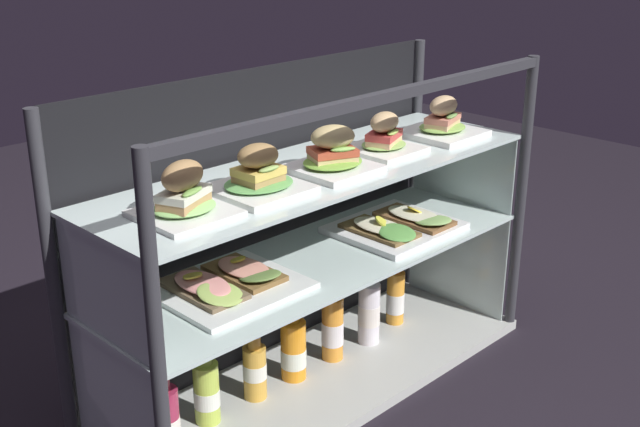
{
  "coord_description": "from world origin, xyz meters",
  "views": [
    {
      "loc": [
        -1.41,
        -1.41,
        1.27
      ],
      "look_at": [
        0.0,
        0.0,
        0.52
      ],
      "focal_mm": 45.41,
      "sensor_mm": 36.0,
      "label": 1
    }
  ],
  "objects_px": {
    "plated_roll_sandwich_mid_left": "(184,196)",
    "plated_roll_sandwich_center": "(443,123)",
    "plated_roll_sandwich_far_left": "(332,156)",
    "open_sandwich_tray_left_of_center": "(228,283)",
    "plated_roll_sandwich_near_right_corner": "(259,177)",
    "plated_roll_sandwich_near_left_corner": "(384,138)",
    "juice_bottle_front_middle": "(166,419)",
    "juice_bottle_front_fourth": "(333,327)",
    "juice_bottle_back_left": "(369,311)",
    "juice_bottle_back_right": "(293,349)",
    "juice_bottle_near_post": "(255,369)",
    "open_sandwich_tray_mid_left": "(398,225)",
    "juice_bottle_front_right_end": "(207,390)",
    "juice_bottle_back_center": "(395,297)"
  },
  "relations": [
    {
      "from": "plated_roll_sandwich_mid_left",
      "to": "plated_roll_sandwich_center",
      "type": "distance_m",
      "value": 0.93
    },
    {
      "from": "plated_roll_sandwich_far_left",
      "to": "open_sandwich_tray_left_of_center",
      "type": "distance_m",
      "value": 0.41
    },
    {
      "from": "plated_roll_sandwich_center",
      "to": "open_sandwich_tray_left_of_center",
      "type": "bearing_deg",
      "value": 175.79
    },
    {
      "from": "plated_roll_sandwich_near_right_corner",
      "to": "plated_roll_sandwich_near_left_corner",
      "type": "xyz_separation_m",
      "value": [
        0.46,
        0.01,
        0.0
      ]
    },
    {
      "from": "plated_roll_sandwich_center",
      "to": "juice_bottle_front_middle",
      "type": "bearing_deg",
      "value": 176.52
    },
    {
      "from": "juice_bottle_front_fourth",
      "to": "juice_bottle_back_left",
      "type": "relative_size",
      "value": 1.01
    },
    {
      "from": "plated_roll_sandwich_near_left_corner",
      "to": "juice_bottle_back_right",
      "type": "distance_m",
      "value": 0.64
    },
    {
      "from": "plated_roll_sandwich_far_left",
      "to": "juice_bottle_near_post",
      "type": "xyz_separation_m",
      "value": [
        -0.2,
        0.09,
        -0.57
      ]
    },
    {
      "from": "open_sandwich_tray_mid_left",
      "to": "juice_bottle_front_middle",
      "type": "relative_size",
      "value": 1.53
    },
    {
      "from": "plated_roll_sandwich_near_left_corner",
      "to": "open_sandwich_tray_mid_left",
      "type": "distance_m",
      "value": 0.28
    },
    {
      "from": "open_sandwich_tray_left_of_center",
      "to": "juice_bottle_front_middle",
      "type": "relative_size",
      "value": 1.53
    },
    {
      "from": "juice_bottle_front_middle",
      "to": "juice_bottle_near_post",
      "type": "height_order",
      "value": "juice_bottle_front_middle"
    },
    {
      "from": "juice_bottle_front_right_end",
      "to": "open_sandwich_tray_mid_left",
      "type": "bearing_deg",
      "value": -6.69
    },
    {
      "from": "plated_roll_sandwich_far_left",
      "to": "juice_bottle_back_center",
      "type": "bearing_deg",
      "value": 13.81
    },
    {
      "from": "juice_bottle_front_fourth",
      "to": "open_sandwich_tray_left_of_center",
      "type": "bearing_deg",
      "value": -177.39
    },
    {
      "from": "plated_roll_sandwich_near_right_corner",
      "to": "open_sandwich_tray_mid_left",
      "type": "xyz_separation_m",
      "value": [
        0.53,
        0.01,
        -0.27
      ]
    },
    {
      "from": "plated_roll_sandwich_near_right_corner",
      "to": "plated_roll_sandwich_far_left",
      "type": "height_order",
      "value": "plated_roll_sandwich_far_left"
    },
    {
      "from": "open_sandwich_tray_mid_left",
      "to": "juice_bottle_front_middle",
      "type": "height_order",
      "value": "open_sandwich_tray_mid_left"
    },
    {
      "from": "juice_bottle_near_post",
      "to": "juice_bottle_back_center",
      "type": "relative_size",
      "value": 0.89
    },
    {
      "from": "plated_roll_sandwich_near_left_corner",
      "to": "juice_bottle_back_right",
      "type": "xyz_separation_m",
      "value": [
        -0.29,
        0.06,
        -0.57
      ]
    },
    {
      "from": "juice_bottle_front_middle",
      "to": "juice_bottle_front_right_end",
      "type": "height_order",
      "value": "juice_bottle_front_right_end"
    },
    {
      "from": "plated_roll_sandwich_far_left",
      "to": "juice_bottle_front_fourth",
      "type": "distance_m",
      "value": 0.57
    },
    {
      "from": "plated_roll_sandwich_center",
      "to": "juice_bottle_back_right",
      "type": "xyz_separation_m",
      "value": [
        -0.53,
        0.08,
        -0.57
      ]
    },
    {
      "from": "open_sandwich_tray_left_of_center",
      "to": "juice_bottle_near_post",
      "type": "relative_size",
      "value": 1.69
    },
    {
      "from": "juice_bottle_back_center",
      "to": "plated_roll_sandwich_center",
      "type": "bearing_deg",
      "value": -47.12
    },
    {
      "from": "plated_roll_sandwich_far_left",
      "to": "open_sandwich_tray_mid_left",
      "type": "xyz_separation_m",
      "value": [
        0.29,
        0.02,
        -0.28
      ]
    },
    {
      "from": "open_sandwich_tray_left_of_center",
      "to": "open_sandwich_tray_mid_left",
      "type": "distance_m",
      "value": 0.59
    },
    {
      "from": "plated_roll_sandwich_far_left",
      "to": "juice_bottle_back_center",
      "type": "height_order",
      "value": "plated_roll_sandwich_far_left"
    },
    {
      "from": "juice_bottle_back_right",
      "to": "juice_bottle_front_middle",
      "type": "bearing_deg",
      "value": -177.52
    },
    {
      "from": "juice_bottle_front_right_end",
      "to": "juice_bottle_back_center",
      "type": "height_order",
      "value": "juice_bottle_back_center"
    },
    {
      "from": "juice_bottle_front_middle",
      "to": "plated_roll_sandwich_far_left",
      "type": "bearing_deg",
      "value": -7.78
    },
    {
      "from": "plated_roll_sandwich_near_right_corner",
      "to": "plated_roll_sandwich_far_left",
      "type": "distance_m",
      "value": 0.24
    },
    {
      "from": "open_sandwich_tray_left_of_center",
      "to": "juice_bottle_front_right_end",
      "type": "distance_m",
      "value": 0.3
    },
    {
      "from": "juice_bottle_front_middle",
      "to": "juice_bottle_back_left",
      "type": "bearing_deg",
      "value": 0.27
    },
    {
      "from": "open_sandwich_tray_left_of_center",
      "to": "juice_bottle_front_middle",
      "type": "xyz_separation_m",
      "value": [
        -0.2,
        0.0,
        -0.29
      ]
    },
    {
      "from": "plated_roll_sandwich_center",
      "to": "open_sandwich_tray_mid_left",
      "type": "relative_size",
      "value": 0.61
    },
    {
      "from": "plated_roll_sandwich_near_left_corner",
      "to": "juice_bottle_front_right_end",
      "type": "xyz_separation_m",
      "value": [
        -0.59,
        0.07,
        -0.57
      ]
    },
    {
      "from": "plated_roll_sandwich_far_left",
      "to": "open_sandwich_tray_mid_left",
      "type": "bearing_deg",
      "value": 3.28
    },
    {
      "from": "juice_bottle_back_right",
      "to": "juice_bottle_back_left",
      "type": "distance_m",
      "value": 0.3
    },
    {
      "from": "plated_roll_sandwich_far_left",
      "to": "plated_roll_sandwich_near_left_corner",
      "type": "xyz_separation_m",
      "value": [
        0.23,
        0.02,
        -0.0
      ]
    },
    {
      "from": "juice_bottle_near_post",
      "to": "juice_bottle_front_middle",
      "type": "bearing_deg",
      "value": -175.85
    },
    {
      "from": "plated_roll_sandwich_far_left",
      "to": "juice_bottle_front_middle",
      "type": "xyz_separation_m",
      "value": [
        -0.5,
        0.07,
        -0.57
      ]
    },
    {
      "from": "juice_bottle_front_middle",
      "to": "juice_bottle_back_right",
      "type": "height_order",
      "value": "juice_bottle_back_right"
    },
    {
      "from": "open_sandwich_tray_mid_left",
      "to": "juice_bottle_back_left",
      "type": "relative_size",
      "value": 1.39
    },
    {
      "from": "juice_bottle_front_middle",
      "to": "juice_bottle_front_fourth",
      "type": "bearing_deg",
      "value": 1.47
    },
    {
      "from": "juice_bottle_back_center",
      "to": "plated_roll_sandwich_far_left",
      "type": "bearing_deg",
      "value": -166.19
    },
    {
      "from": "juice_bottle_back_right",
      "to": "juice_bottle_back_left",
      "type": "height_order",
      "value": "juice_bottle_back_left"
    },
    {
      "from": "juice_bottle_front_right_end",
      "to": "juice_bottle_back_left",
      "type": "xyz_separation_m",
      "value": [
        0.6,
        -0.02,
        0.01
      ]
    },
    {
      "from": "plated_roll_sandwich_mid_left",
      "to": "juice_bottle_front_middle",
      "type": "relative_size",
      "value": 0.87
    },
    {
      "from": "open_sandwich_tray_mid_left",
      "to": "juice_bottle_back_left",
      "type": "bearing_deg",
      "value": 134.79
    }
  ]
}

